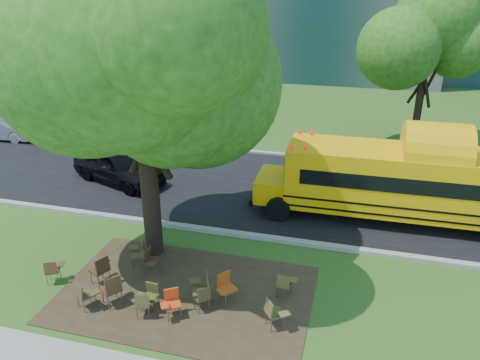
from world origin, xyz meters
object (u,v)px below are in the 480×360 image
(chair_3, at_px, (150,294))
(pedestrian_a, at_px, (13,108))
(chair_8, at_px, (101,267))
(bg_car_silver, at_px, (2,127))
(chair_5, at_px, (171,301))
(chair_10, at_px, (150,259))
(chair_6, at_px, (203,287))
(chair_12, at_px, (225,285))
(chair_4, at_px, (144,302))
(bg_car_red, at_px, (77,126))
(chair_13, at_px, (285,283))
(black_car, at_px, (119,165))
(chair_11, at_px, (203,295))
(main_tree, at_px, (139,65))
(chair_0, at_px, (53,269))
(chair_7, at_px, (274,311))
(chair_9, at_px, (140,251))
(school_bus, at_px, (426,183))
(chair_1, at_px, (84,293))
(chair_2, at_px, (113,287))

(chair_3, relative_size, pedestrian_a, 0.46)
(chair_8, height_order, bg_car_silver, bg_car_silver)
(chair_5, distance_m, chair_10, 2.14)
(chair_6, relative_size, chair_12, 1.07)
(chair_4, relative_size, bg_car_red, 0.15)
(chair_3, height_order, bg_car_silver, bg_car_silver)
(chair_8, relative_size, chair_12, 1.05)
(chair_4, relative_size, chair_13, 1.01)
(chair_13, xyz_separation_m, black_car, (-8.31, 6.08, 0.27))
(chair_11, bearing_deg, main_tree, 93.00)
(chair_13, relative_size, bg_car_red, 0.15)
(chair_0, height_order, chair_7, chair_7)
(chair_6, relative_size, chair_13, 1.24)
(chair_9, xyz_separation_m, chair_10, (0.49, -0.27, -0.02))
(chair_13, relative_size, black_car, 0.18)
(chair_8, distance_m, chair_9, 1.31)
(chair_12, bearing_deg, chair_6, -23.41)
(chair_9, xyz_separation_m, chair_12, (3.03, -1.00, 0.03))
(chair_10, height_order, pedestrian_a, pedestrian_a)
(chair_5, relative_size, chair_10, 1.00)
(chair_12, bearing_deg, chair_5, -12.02)
(chair_10, bearing_deg, chair_8, -48.59)
(school_bus, distance_m, chair_12, 8.33)
(chair_12, bearing_deg, chair_1, -30.49)
(chair_0, height_order, bg_car_red, bg_car_red)
(chair_0, relative_size, chair_12, 0.85)
(chair_8, relative_size, black_car, 0.21)
(chair_3, relative_size, chair_10, 0.94)
(chair_3, bearing_deg, chair_2, 11.60)
(chair_8, bearing_deg, bg_car_red, 61.00)
(chair_12, bearing_deg, chair_0, -45.06)
(chair_0, distance_m, chair_12, 5.09)
(chair_13, height_order, bg_car_silver, bg_car_silver)
(chair_1, height_order, chair_10, chair_1)
(chair_2, xyz_separation_m, chair_6, (2.34, 0.63, -0.00))
(chair_13, bearing_deg, chair_4, -146.16)
(chair_8, height_order, chair_9, chair_8)
(chair_6, bearing_deg, pedestrian_a, 30.95)
(main_tree, height_order, chair_8, main_tree)
(chair_2, bearing_deg, chair_5, -53.36)
(chair_4, height_order, chair_5, chair_5)
(chair_7, relative_size, chair_13, 1.10)
(chair_0, bearing_deg, chair_6, -21.33)
(chair_5, bearing_deg, chair_3, -45.81)
(school_bus, height_order, chair_13, school_bus)
(chair_2, bearing_deg, chair_13, -33.53)
(school_bus, xyz_separation_m, pedestrian_a, (-23.01, 7.22, -0.72))
(school_bus, height_order, chair_10, school_bus)
(chair_6, height_order, chair_10, chair_6)
(school_bus, relative_size, chair_9, 12.95)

